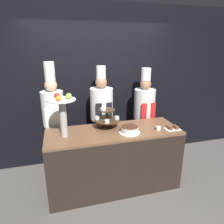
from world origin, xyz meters
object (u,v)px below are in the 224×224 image
object	(u,v)px
cup_white	(158,128)
chef_left	(54,117)
chef_center_left	(102,115)
tiered_stand	(107,118)
cake_round	(130,130)
chef_center_right	(144,113)
fruit_pedestal	(63,111)
cake_square_tray	(173,128)

from	to	relation	value
cup_white	chef_left	bearing A→B (deg)	153.07
chef_center_left	tiered_stand	bearing A→B (deg)	-92.84
cake_round	chef_center_left	size ratio (longest dim) A/B	0.17
chef_left	chef_center_right	distance (m)	1.57
cup_white	chef_center_right	world-z (taller)	chef_center_right
fruit_pedestal	chef_left	world-z (taller)	chef_left
chef_center_left	chef_left	bearing A→B (deg)	180.00
chef_center_left	fruit_pedestal	bearing A→B (deg)	-136.96
tiered_stand	fruit_pedestal	distance (m)	0.67
tiered_stand	chef_center_right	bearing A→B (deg)	29.78
tiered_stand	cake_square_tray	size ratio (longest dim) A/B	1.76
fruit_pedestal	chef_center_right	world-z (taller)	chef_center_right
fruit_pedestal	chef_left	size ratio (longest dim) A/B	0.31
cake_round	fruit_pedestal	bearing A→B (deg)	172.40
cake_round	chef_center_right	xyz separation A→B (m)	(0.54, 0.72, -0.02)
cup_white	chef_center_left	world-z (taller)	chef_center_left
chef_left	chef_center_left	size ratio (longest dim) A/B	1.04
tiered_stand	chef_center_right	xyz separation A→B (m)	(0.81, 0.46, -0.13)
cake_round	chef_center_left	world-z (taller)	chef_center_left
chef_center_left	chef_center_right	world-z (taller)	chef_center_left
cake_round	chef_left	size ratio (longest dim) A/B	0.16
tiered_stand	chef_center_left	world-z (taller)	chef_center_left
fruit_pedestal	cake_square_tray	xyz separation A→B (m)	(1.54, -0.17, -0.34)
tiered_stand	cake_square_tray	distance (m)	0.98
cake_square_tray	chef_center_left	world-z (taller)	chef_center_left
cake_round	chef_left	world-z (taller)	chef_left
tiered_stand	chef_center_right	distance (m)	0.94
cake_round	cup_white	size ratio (longest dim) A/B	4.27
tiered_stand	chef_center_left	size ratio (longest dim) A/B	0.21
tiered_stand	cup_white	world-z (taller)	tiered_stand
fruit_pedestal	cake_square_tray	distance (m)	1.59
fruit_pedestal	cup_white	bearing A→B (deg)	-5.97
fruit_pedestal	cup_white	size ratio (longest dim) A/B	8.43
chef_center_right	cup_white	bearing A→B (deg)	-98.20
tiered_stand	cake_round	bearing A→B (deg)	-44.67
chef_center_left	cake_square_tray	bearing A→B (deg)	-40.93
tiered_stand	cake_round	distance (m)	0.39
chef_center_right	chef_left	bearing A→B (deg)	180.00
fruit_pedestal	cup_white	xyz separation A→B (m)	(1.32, -0.14, -0.34)
cup_white	chef_center_left	bearing A→B (deg)	132.33
cake_round	cup_white	bearing A→B (deg)	-2.63
tiered_stand	cup_white	xyz separation A→B (m)	(0.70, -0.28, -0.13)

